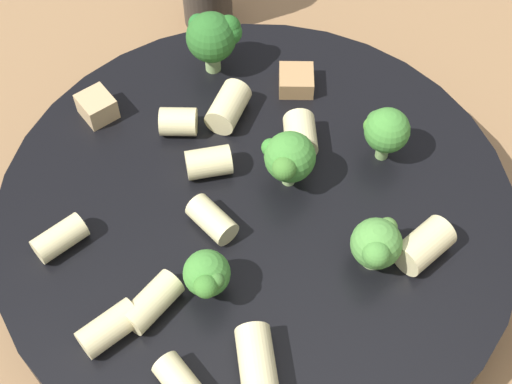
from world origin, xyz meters
The scene contains 19 objects.
ground_plane centered at (0.00, 0.00, 0.00)m, with size 2.00×2.00×0.00m, color #936D47.
pasta_bowl centered at (0.00, 0.00, 0.02)m, with size 0.28×0.28×0.04m.
broccoli_floret_0 centered at (-0.10, 0.00, 0.06)m, with size 0.03×0.03×0.04m.
broccoli_floret_1 centered at (0.05, 0.05, 0.06)m, with size 0.03×0.03×0.03m.
broccoli_floret_2 centered at (0.04, -0.04, 0.06)m, with size 0.03×0.02×0.03m.
broccoli_floret_3 centered at (-0.01, 0.07, 0.06)m, with size 0.02×0.02×0.03m.
broccoli_floret_4 centered at (-0.01, 0.02, 0.06)m, with size 0.03×0.03×0.03m.
rigatoni_0 centered at (-0.06, 0.00, 0.05)m, with size 0.02×0.02×0.03m, color beige.
rigatoni_1 centered at (0.09, -0.02, 0.05)m, with size 0.02×0.02×0.03m, color beige.
rigatoni_2 centered at (-0.03, -0.02, 0.05)m, with size 0.02×0.02×0.02m, color beige.
rigatoni_3 centered at (0.00, -0.10, 0.05)m, with size 0.01×0.01×0.03m, color beige.
rigatoni_4 centered at (0.01, -0.03, 0.05)m, with size 0.01×0.01×0.03m, color beige.
rigatoni_5 centered at (-0.06, -0.03, 0.05)m, with size 0.02×0.02×0.02m, color beige.
rigatoni_6 centered at (0.05, -0.08, 0.05)m, with size 0.01×0.01×0.03m, color beige.
rigatoni_7 centered at (-0.03, 0.03, 0.05)m, with size 0.02×0.02×0.02m, color beige.
rigatoni_8 centered at (0.05, 0.07, 0.05)m, with size 0.02×0.02×0.03m, color beige.
rigatoni_9 centered at (0.05, -0.06, 0.05)m, with size 0.01×0.01×0.03m, color beige.
chicken_chunk_0 centered at (-0.07, 0.04, 0.05)m, with size 0.02×0.02×0.01m, color tan.
chicken_chunk_1 centered at (-0.08, -0.07, 0.05)m, with size 0.02×0.02×0.01m, color tan.
Camera 1 is at (0.20, -0.05, 0.35)m, focal length 50.00 mm.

